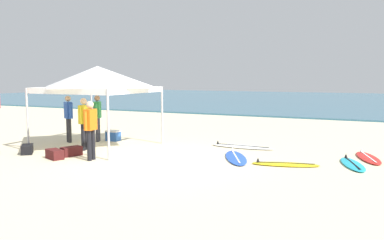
# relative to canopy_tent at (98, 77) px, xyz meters

# --- Properties ---
(ground_plane) EXTENTS (80.00, 80.00, 0.00)m
(ground_plane) POSITION_rel_canopy_tent_xyz_m (3.05, -1.06, -2.39)
(ground_plane) COLOR beige
(sea) EXTENTS (80.00, 36.00, 0.10)m
(sea) POSITION_rel_canopy_tent_xyz_m (3.05, 30.14, -2.34)
(sea) COLOR #386B84
(sea) RESTS_ON ground
(canopy_tent) EXTENTS (3.27, 3.27, 2.75)m
(canopy_tent) POSITION_rel_canopy_tent_xyz_m (0.00, 0.00, 0.00)
(canopy_tent) COLOR #B7B7BC
(canopy_tent) RESTS_ON ground
(surfboard_white) EXTENTS (2.20, 0.63, 0.19)m
(surfboard_white) POSITION_rel_canopy_tent_xyz_m (4.44, 1.99, -2.35)
(surfboard_white) COLOR white
(surfboard_white) RESTS_ON ground
(surfboard_yellow) EXTENTS (1.87, 0.91, 0.19)m
(surfboard_yellow) POSITION_rel_canopy_tent_xyz_m (6.34, -0.12, -2.35)
(surfboard_yellow) COLOR yellow
(surfboard_yellow) RESTS_ON ground
(surfboard_red) EXTENTS (1.00, 1.97, 0.19)m
(surfboard_red) POSITION_rel_canopy_tent_xyz_m (8.36, 1.78, -2.35)
(surfboard_red) COLOR red
(surfboard_red) RESTS_ON ground
(surfboard_blue) EXTENTS (1.44, 2.17, 0.19)m
(surfboard_blue) POSITION_rel_canopy_tent_xyz_m (4.84, 0.16, -2.35)
(surfboard_blue) COLOR blue
(surfboard_blue) RESTS_ON ground
(surfboard_cyan) EXTENTS (1.00, 1.87, 0.19)m
(surfboard_cyan) POSITION_rel_canopy_tent_xyz_m (8.00, 0.66, -2.35)
(surfboard_cyan) COLOR #23B2CC
(surfboard_cyan) RESTS_ON ground
(person_yellow) EXTENTS (0.28, 0.54, 1.71)m
(person_yellow) POSITION_rel_canopy_tent_xyz_m (-0.10, -0.62, -1.40)
(person_yellow) COLOR black
(person_yellow) RESTS_ON ground
(person_orange) EXTENTS (0.25, 0.55, 1.71)m
(person_orange) POSITION_rel_canopy_tent_xyz_m (1.11, -1.78, -1.40)
(person_orange) COLOR black
(person_orange) RESTS_ON ground
(person_blue) EXTENTS (0.48, 0.38, 1.71)m
(person_blue) POSITION_rel_canopy_tent_xyz_m (-1.66, 0.37, -1.40)
(person_blue) COLOR #2D2D33
(person_blue) RESTS_ON ground
(person_green) EXTENTS (0.36, 0.50, 1.71)m
(person_green) POSITION_rel_canopy_tent_xyz_m (-0.83, 0.99, -1.40)
(person_green) COLOR #383842
(person_green) RESTS_ON ground
(gear_bag_near_tent) EXTENTS (0.64, 0.66, 0.28)m
(gear_bag_near_tent) POSITION_rel_canopy_tent_xyz_m (-1.34, -1.86, -2.25)
(gear_bag_near_tent) COLOR black
(gear_bag_near_tent) RESTS_ON ground
(gear_bag_by_pole) EXTENTS (0.68, 0.52, 0.28)m
(gear_bag_by_pole) POSITION_rel_canopy_tent_xyz_m (0.02, -2.10, -2.25)
(gear_bag_by_pole) COLOR #4C1919
(gear_bag_by_pole) RESTS_ON ground
(gear_bag_on_sand) EXTENTS (0.51, 0.67, 0.28)m
(gear_bag_on_sand) POSITION_rel_canopy_tent_xyz_m (0.15, -1.55, -2.25)
(gear_bag_on_sand) COLOR #4C1919
(gear_bag_on_sand) RESTS_ON ground
(cooler_box) EXTENTS (0.50, 0.36, 0.39)m
(cooler_box) POSITION_rel_canopy_tent_xyz_m (-0.40, 1.34, -2.19)
(cooler_box) COLOR #2D60B7
(cooler_box) RESTS_ON ground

